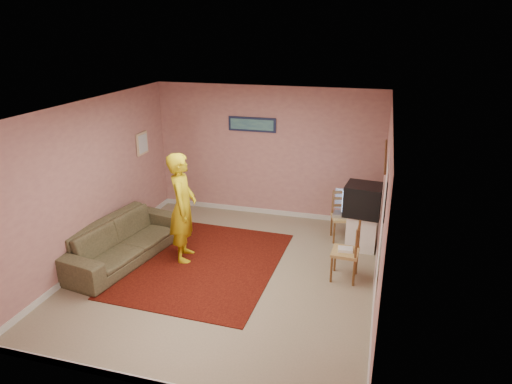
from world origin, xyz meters
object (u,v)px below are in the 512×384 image
(person, at_px, (183,208))
(sofa, at_px, (123,241))
(tv_cabinet, at_px, (361,231))
(crt_tv, at_px, (363,200))
(chair_a, at_px, (344,212))
(chair_b, at_px, (346,245))

(person, bearing_deg, sofa, 91.99)
(tv_cabinet, distance_m, crt_tv, 0.58)
(crt_tv, xyz_separation_m, chair_a, (-0.33, 0.25, -0.36))
(tv_cabinet, relative_size, crt_tv, 0.94)
(crt_tv, bearing_deg, tv_cabinet, -0.00)
(chair_a, relative_size, chair_b, 0.98)
(crt_tv, bearing_deg, person, -150.65)
(tv_cabinet, height_order, chair_a, chair_a)
(crt_tv, relative_size, person, 0.37)
(chair_b, relative_size, person, 0.27)
(crt_tv, relative_size, chair_b, 1.36)
(crt_tv, height_order, chair_a, crt_tv)
(tv_cabinet, relative_size, person, 0.35)
(chair_a, distance_m, sofa, 3.82)
(tv_cabinet, distance_m, person, 3.07)
(sofa, relative_size, person, 1.25)
(tv_cabinet, relative_size, sofa, 0.28)
(chair_b, xyz_separation_m, person, (-2.60, -0.05, 0.35))
(person, bearing_deg, tv_cabinet, -82.58)
(crt_tv, bearing_deg, chair_a, 149.94)
(chair_b, xyz_separation_m, sofa, (-3.57, -0.35, -0.23))
(tv_cabinet, height_order, person, person)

